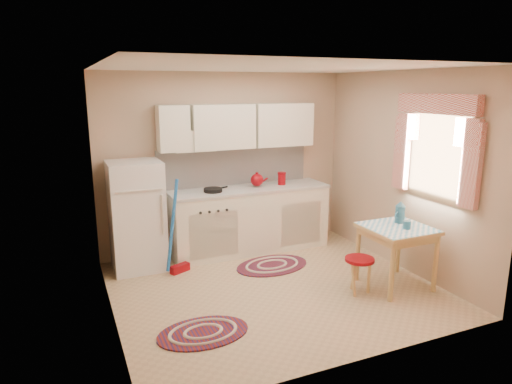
% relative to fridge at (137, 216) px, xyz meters
% --- Properties ---
extents(room_shell, '(3.64, 3.60, 2.52)m').
position_rel_fridge_xyz_m(room_shell, '(1.49, -1.01, 0.90)').
color(room_shell, tan).
rests_on(room_shell, ground).
extents(fridge, '(0.65, 0.60, 1.40)m').
position_rel_fridge_xyz_m(fridge, '(0.00, 0.00, 0.00)').
color(fridge, white).
rests_on(fridge, ground).
extents(broom, '(0.30, 0.23, 1.20)m').
position_rel_fridge_xyz_m(broom, '(0.44, -0.35, -0.10)').
color(broom, blue).
rests_on(broom, ground).
extents(base_cabinets, '(2.25, 0.60, 0.88)m').
position_rel_fridge_xyz_m(base_cabinets, '(1.57, 0.05, -0.26)').
color(base_cabinets, white).
rests_on(base_cabinets, ground).
extents(countertop, '(2.27, 0.62, 0.04)m').
position_rel_fridge_xyz_m(countertop, '(1.57, 0.05, 0.20)').
color(countertop, '#BAB7B0').
rests_on(countertop, base_cabinets).
extents(frying_pan, '(0.33, 0.33, 0.05)m').
position_rel_fridge_xyz_m(frying_pan, '(1.02, 0.00, 0.24)').
color(frying_pan, black).
rests_on(frying_pan, countertop).
extents(red_kettle, '(0.26, 0.25, 0.20)m').
position_rel_fridge_xyz_m(red_kettle, '(1.69, 0.05, 0.32)').
color(red_kettle, maroon).
rests_on(red_kettle, countertop).
extents(red_canister, '(0.14, 0.14, 0.16)m').
position_rel_fridge_xyz_m(red_canister, '(2.08, 0.05, 0.30)').
color(red_canister, maroon).
rests_on(red_canister, countertop).
extents(table, '(0.72, 0.72, 0.72)m').
position_rel_fridge_xyz_m(table, '(2.67, -1.75, -0.34)').
color(table, '#DCB56E').
rests_on(table, ground).
extents(stool, '(0.37, 0.37, 0.42)m').
position_rel_fridge_xyz_m(stool, '(2.16, -1.75, -0.49)').
color(stool, maroon).
rests_on(stool, ground).
extents(coffee_pot, '(0.17, 0.16, 0.28)m').
position_rel_fridge_xyz_m(coffee_pot, '(2.80, -1.63, 0.16)').
color(coffee_pot, '#28607C').
rests_on(coffee_pot, table).
extents(mug, '(0.09, 0.09, 0.10)m').
position_rel_fridge_xyz_m(mug, '(2.71, -1.85, 0.07)').
color(mug, '#28607C').
rests_on(mug, table).
extents(rug_center, '(1.06, 0.77, 0.02)m').
position_rel_fridge_xyz_m(rug_center, '(1.61, -0.64, -0.69)').
color(rug_center, maroon).
rests_on(rug_center, ground).
extents(rug_left, '(0.90, 0.60, 0.02)m').
position_rel_fridge_xyz_m(rug_left, '(0.28, -1.89, -0.69)').
color(rug_left, maroon).
rests_on(rug_left, ground).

